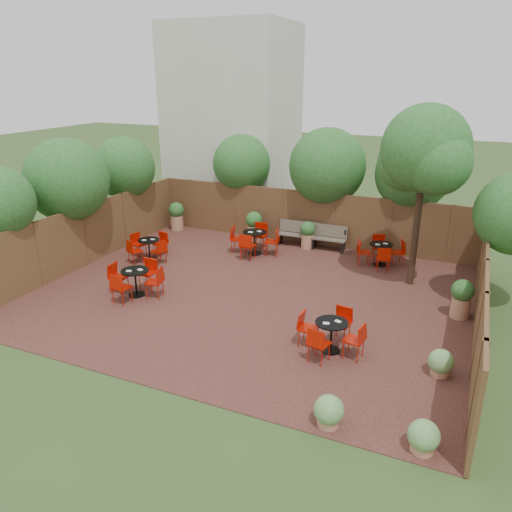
% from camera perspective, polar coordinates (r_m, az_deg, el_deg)
% --- Properties ---
extents(ground, '(80.00, 80.00, 0.00)m').
position_cam_1_polar(ground, '(14.48, -0.52, -4.39)').
color(ground, '#354F23').
rests_on(ground, ground).
extents(courtyard_paving, '(12.00, 10.00, 0.02)m').
position_cam_1_polar(courtyard_paving, '(14.47, -0.52, -4.35)').
color(courtyard_paving, '#3A1C18').
rests_on(courtyard_paving, ground).
extents(fence_back, '(12.00, 0.08, 2.00)m').
position_cam_1_polar(fence_back, '(18.53, 5.88, 4.39)').
color(fence_back, '#4E2F1D').
rests_on(fence_back, ground).
extents(fence_left, '(0.08, 10.00, 2.00)m').
position_cam_1_polar(fence_left, '(17.32, -18.94, 2.23)').
color(fence_left, '#4E2F1D').
rests_on(fence_left, ground).
extents(fence_right, '(0.08, 10.00, 2.00)m').
position_cam_1_polar(fence_right, '(13.01, 24.39, -4.47)').
color(fence_right, '#4E2F1D').
rests_on(fence_right, ground).
extents(neighbour_building, '(5.00, 4.00, 8.00)m').
position_cam_1_polar(neighbour_building, '(22.41, -2.67, 15.05)').
color(neighbour_building, beige).
rests_on(neighbour_building, ground).
extents(overhang_foliage, '(15.52, 10.63, 2.79)m').
position_cam_1_polar(overhang_foliage, '(17.06, -1.11, 9.15)').
color(overhang_foliage, '#215B1D').
rests_on(overhang_foliage, ground).
extents(courtyard_tree, '(2.65, 2.55, 5.29)m').
position_cam_1_polar(courtyard_tree, '(14.81, 18.75, 10.95)').
color(courtyard_tree, black).
rests_on(courtyard_tree, courtyard_paving).
extents(park_bench_left, '(1.48, 0.55, 0.90)m').
position_cam_1_polar(park_bench_left, '(18.40, 4.82, 2.63)').
color(park_bench_left, brown).
rests_on(park_bench_left, courtyard_paving).
extents(park_bench_right, '(1.45, 0.49, 0.89)m').
position_cam_1_polar(park_bench_right, '(18.09, 8.07, 2.17)').
color(park_bench_right, brown).
rests_on(park_bench_right, courtyard_paving).
extents(bistro_tables, '(8.85, 7.50, 0.94)m').
position_cam_1_polar(bistro_tables, '(15.33, -1.03, -1.05)').
color(bistro_tables, black).
rests_on(bistro_tables, courtyard_paving).
extents(planters, '(11.54, 4.20, 1.14)m').
position_cam_1_polar(planters, '(17.67, 2.03, 2.37)').
color(planters, '#A67253').
rests_on(planters, courtyard_paving).
extents(low_shrubs, '(2.26, 3.06, 0.60)m').
position_cam_1_polar(low_shrubs, '(9.98, 15.92, -15.77)').
color(low_shrubs, '#A67253').
rests_on(low_shrubs, courtyard_paving).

